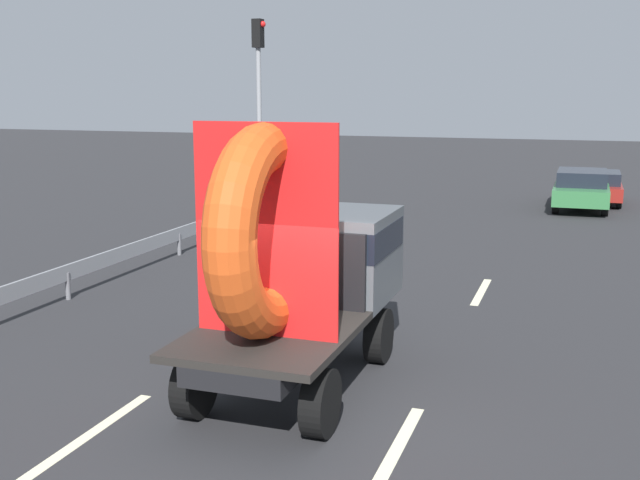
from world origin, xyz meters
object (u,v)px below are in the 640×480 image
at_px(distant_sedan, 581,188).
at_px(traffic_light, 259,90).
at_px(flatbed_truck, 302,261).
at_px(oncoming_car, 599,186).

xyz_separation_m(distant_sedan, traffic_light, (-10.20, -4.75, 3.38)).
relative_size(distant_sedan, traffic_light, 0.66).
xyz_separation_m(flatbed_truck, oncoming_car, (4.23, 20.21, -1.11)).
distance_m(traffic_light, oncoming_car, 13.10).
bearing_deg(flatbed_truck, distant_sedan, 78.90).
relative_size(traffic_light, oncoming_car, 1.75).
height_order(distant_sedan, traffic_light, traffic_light).
bearing_deg(traffic_light, distant_sedan, 24.96).
distance_m(flatbed_truck, oncoming_car, 20.67).
relative_size(flatbed_truck, traffic_light, 0.72).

